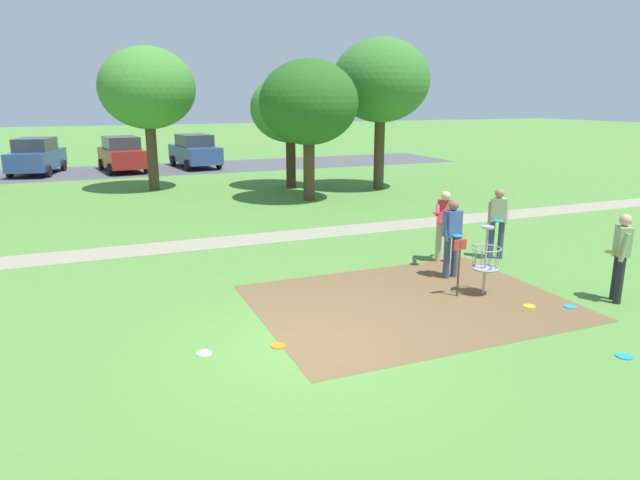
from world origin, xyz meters
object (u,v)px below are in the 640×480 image
(frisbee_by_tee, at_px, (204,353))
(tree_mid_right, at_px, (147,89))
(frisbee_far_left, at_px, (570,307))
(player_waiting_left, at_px, (452,234))
(frisbee_near_basket, at_px, (279,346))
(frisbee_mid_grass, at_px, (624,356))
(disc_golf_basket, at_px, (483,258))
(parked_car_leftmost, at_px, (36,156))
(tree_near_right, at_px, (290,109))
(player_waiting_right, at_px, (444,221))
(tree_mid_center, at_px, (309,103))
(tree_mid_left, at_px, (381,81))
(parked_car_center_left, at_px, (122,154))
(parked_car_center_right, at_px, (195,151))
(frisbee_far_right, at_px, (529,306))
(player_foreground_watching, at_px, (621,253))
(player_throwing, at_px, (498,219))

(frisbee_by_tee, relative_size, tree_mid_right, 0.04)
(frisbee_by_tee, height_order, frisbee_far_left, same)
(player_waiting_left, xyz_separation_m, tree_mid_right, (-4.57, 14.92, 3.20))
(frisbee_near_basket, xyz_separation_m, frisbee_mid_grass, (4.72, -2.33, 0.00))
(disc_golf_basket, height_order, frisbee_near_basket, disc_golf_basket)
(frisbee_far_left, height_order, parked_car_leftmost, parked_car_leftmost)
(frisbee_near_basket, xyz_separation_m, tree_near_right, (5.64, 15.37, 3.34))
(disc_golf_basket, distance_m, frisbee_mid_grass, 3.21)
(player_waiting_right, height_order, frisbee_far_left, player_waiting_right)
(frisbee_far_left, xyz_separation_m, tree_mid_center, (-0.40, 12.45, 3.61))
(parked_car_leftmost, bearing_deg, tree_mid_left, -37.94)
(frisbee_by_tee, height_order, parked_car_center_left, parked_car_center_left)
(frisbee_near_basket, height_order, parked_car_center_right, parked_car_center_right)
(tree_near_right, bearing_deg, frisbee_near_basket, -110.15)
(frisbee_by_tee, relative_size, frisbee_far_left, 1.01)
(frisbee_near_basket, distance_m, frisbee_far_right, 4.89)
(frisbee_by_tee, distance_m, parked_car_center_right, 24.43)
(tree_mid_center, bearing_deg, parked_car_center_right, 99.87)
(disc_golf_basket, relative_size, player_waiting_right, 0.81)
(player_foreground_watching, xyz_separation_m, frisbee_near_basket, (-6.62, 0.52, -0.96))
(frisbee_near_basket, bearing_deg, player_waiting_right, 30.63)
(player_waiting_right, relative_size, tree_near_right, 0.35)
(tree_mid_center, relative_size, parked_car_center_left, 1.18)
(player_foreground_watching, distance_m, tree_mid_left, 14.64)
(player_foreground_watching, height_order, player_waiting_left, same)
(player_waiting_left, bearing_deg, disc_golf_basket, -94.06)
(tree_mid_left, bearing_deg, player_throwing, -103.12)
(player_waiting_right, xyz_separation_m, tree_near_right, (0.54, 12.35, 2.37))
(player_throwing, relative_size, tree_mid_right, 0.29)
(player_foreground_watching, height_order, parked_car_center_left, parked_car_center_left)
(frisbee_far_left, height_order, tree_mid_left, tree_mid_left)
(frisbee_near_basket, relative_size, frisbee_far_right, 1.03)
(tree_mid_center, bearing_deg, player_throwing, -82.05)
(tree_near_right, bearing_deg, frisbee_far_right, -92.78)
(disc_golf_basket, bearing_deg, player_waiting_right, 74.39)
(player_foreground_watching, distance_m, frisbee_near_basket, 6.71)
(player_foreground_watching, xyz_separation_m, player_throwing, (-0.15, 3.31, 0.00))
(frisbee_near_basket, relative_size, frisbee_mid_grass, 0.96)
(player_throwing, bearing_deg, parked_car_center_right, 99.04)
(player_foreground_watching, relative_size, frisbee_far_right, 7.67)
(player_foreground_watching, relative_size, frisbee_near_basket, 7.43)
(disc_golf_basket, distance_m, tree_mid_left, 13.99)
(disc_golf_basket, xyz_separation_m, tree_mid_center, (0.71, 11.23, 2.87))
(player_waiting_right, distance_m, frisbee_near_basket, 6.01)
(frisbee_by_tee, relative_size, frisbee_mid_grass, 0.96)
(frisbee_near_basket, xyz_separation_m, parked_car_leftmost, (-4.96, 24.35, 0.91))
(frisbee_far_left, xyz_separation_m, frisbee_far_right, (-0.69, 0.31, 0.00))
(player_foreground_watching, bearing_deg, parked_car_center_left, 106.99)
(tree_mid_right, bearing_deg, frisbee_near_basket, -89.97)
(player_throwing, height_order, frisbee_far_left, player_throwing)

